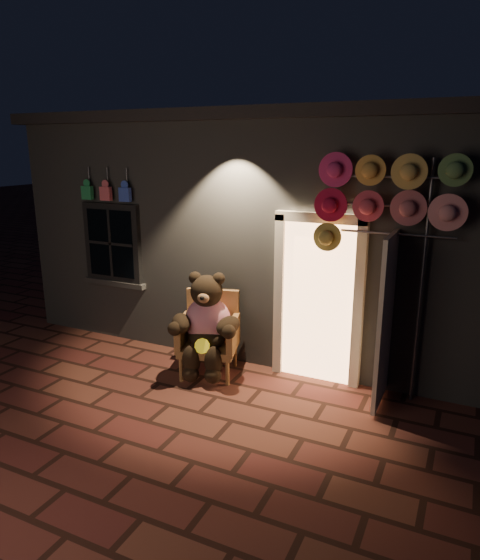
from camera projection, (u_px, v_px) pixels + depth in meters
The scene contains 5 objects.
ground at pixel (169, 405), 5.92m from camera, with size 60.00×60.00×0.00m, color #582E21.
shop_building at pixel (288, 217), 8.95m from camera, with size 7.30×5.95×3.51m.
wicker_armchair at pixel (210, 333), 6.69m from camera, with size 0.90×0.85×1.10m.
teddy_bear at pixel (206, 324), 6.51m from camera, with size 0.95×0.86×1.36m.
hat_rack at pixel (382, 199), 5.55m from camera, with size 1.63×0.22×2.88m.
Camera 1 is at (3.06, -4.46, 2.97)m, focal length 32.00 mm.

